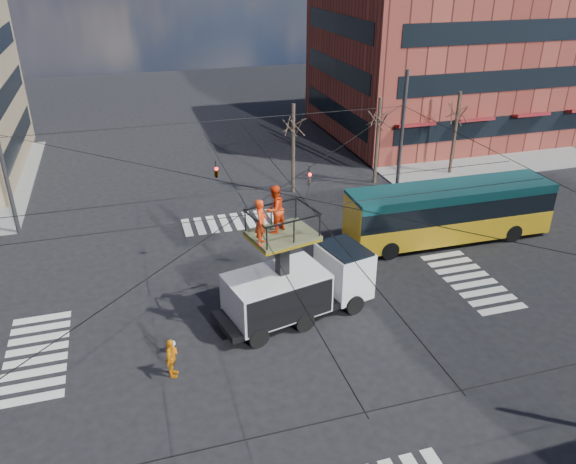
% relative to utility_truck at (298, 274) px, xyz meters
% --- Properties ---
extents(ground, '(120.00, 120.00, 0.00)m').
position_rel_utility_truck_xyz_m(ground, '(-0.96, 0.29, -2.05)').
color(ground, black).
rests_on(ground, ground).
extents(sidewalk_ne, '(18.00, 18.00, 0.12)m').
position_rel_utility_truck_xyz_m(sidewalk_ne, '(20.04, 21.29, -1.99)').
color(sidewalk_ne, slate).
rests_on(sidewalk_ne, ground).
extents(crosswalks, '(22.40, 22.40, 0.02)m').
position_rel_utility_truck_xyz_m(crosswalks, '(-0.96, 0.29, -2.04)').
color(crosswalks, silver).
rests_on(crosswalks, ground).
extents(building_ne, '(20.06, 16.06, 14.00)m').
position_rel_utility_truck_xyz_m(building_ne, '(21.01, 24.26, 4.95)').
color(building_ne, maroon).
rests_on(building_ne, ground).
extents(overhead_network, '(24.24, 24.24, 8.00)m').
position_rel_utility_truck_xyz_m(overhead_network, '(-1.03, 0.69, 2.24)').
color(overhead_network, '#2D2D30').
rests_on(overhead_network, ground).
extents(tree_a, '(2.00, 2.00, 6.00)m').
position_rel_utility_truck_xyz_m(tree_a, '(4.04, 13.79, 2.58)').
color(tree_a, '#382B21').
rests_on(tree_a, ground).
extents(tree_b, '(2.00, 2.00, 6.00)m').
position_rel_utility_truck_xyz_m(tree_b, '(10.04, 13.79, 2.58)').
color(tree_b, '#382B21').
rests_on(tree_b, ground).
extents(tree_c, '(2.00, 2.00, 6.00)m').
position_rel_utility_truck_xyz_m(tree_c, '(16.04, 13.79, 2.58)').
color(tree_c, '#382B21').
rests_on(tree_c, ground).
extents(utility_truck, '(7.34, 3.87, 6.25)m').
position_rel_utility_truck_xyz_m(utility_truck, '(0.00, 0.00, 0.00)').
color(utility_truck, black).
rests_on(utility_truck, ground).
extents(city_bus, '(11.66, 2.78, 3.20)m').
position_rel_utility_truck_xyz_m(city_bus, '(10.21, 4.57, -0.33)').
color(city_bus, yellow).
rests_on(city_bus, ground).
extents(traffic_cone, '(0.36, 0.36, 0.64)m').
position_rel_utility_truck_xyz_m(traffic_cone, '(-5.70, -1.08, -1.73)').
color(traffic_cone, '#DA6409').
rests_on(traffic_cone, ground).
extents(worker_ground, '(0.68, 1.05, 1.66)m').
position_rel_utility_truck_xyz_m(worker_ground, '(-5.82, -2.54, -1.22)').
color(worker_ground, orange).
rests_on(worker_ground, ground).
extents(flagger, '(0.84, 1.14, 1.59)m').
position_rel_utility_truck_xyz_m(flagger, '(3.99, 1.58, -1.26)').
color(flagger, orange).
rests_on(flagger, ground).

